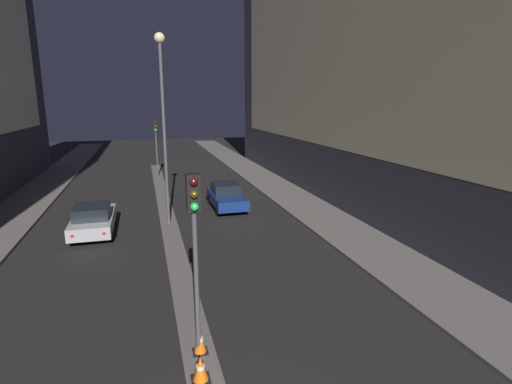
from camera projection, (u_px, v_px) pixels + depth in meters
building_right at (362, 32)px, 25.99m from camera, size 6.01×39.22×21.87m
median_strip at (166, 211)px, 24.04m from camera, size 0.88×35.29×0.15m
traffic_light_near at (195, 226)px, 9.57m from camera, size 0.32×0.42×4.75m
traffic_light_mid at (156, 136)px, 33.48m from camera, size 0.32×0.42×4.75m
street_lamp at (163, 101)px, 19.93m from camera, size 0.52×0.52×9.62m
traffic_cone_near at (200, 369)px, 9.31m from camera, size 0.44×0.44×0.62m
traffic_cone_far at (200, 341)px, 10.35m from camera, size 0.39×0.39×0.67m
car_left_lane at (93, 219)px, 19.99m from camera, size 1.92×4.53×1.52m
car_right_lane at (226, 196)px, 24.73m from camera, size 1.84×4.35×1.54m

